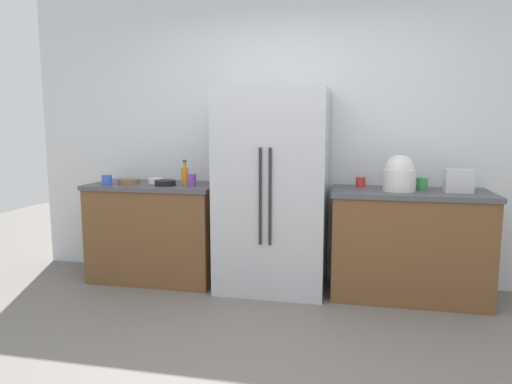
{
  "coord_description": "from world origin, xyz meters",
  "views": [
    {
      "loc": [
        0.58,
        -2.47,
        1.44
      ],
      "look_at": [
        -0.05,
        0.46,
        1.02
      ],
      "focal_mm": 32.6,
      "sensor_mm": 36.0,
      "label": 1
    }
  ],
  "objects": [
    {
      "name": "refrigerator",
      "position": [
        -0.13,
        1.5,
        0.88
      ],
      "size": [
        0.94,
        0.67,
        1.76
      ],
      "color": "#B7BABF",
      "rests_on": "ground_plane"
    },
    {
      "name": "counter_right",
      "position": [
        1.04,
        1.53,
        0.46
      ],
      "size": [
        1.28,
        0.63,
        0.91
      ],
      "color": "brown",
      "rests_on": "ground_plane"
    },
    {
      "name": "rice_cooker",
      "position": [
        0.94,
        1.5,
        1.05
      ],
      "size": [
        0.27,
        0.27,
        0.3
      ],
      "color": "silver",
      "rests_on": "counter_right"
    },
    {
      "name": "kitchen_back_panel",
      "position": [
        0.0,
        1.89,
        1.45
      ],
      "size": [
        5.2,
        0.1,
        2.91
      ],
      "primitive_type": "cube",
      "color": "silver",
      "rests_on": "ground_plane"
    },
    {
      "name": "bowl_c",
      "position": [
        -1.09,
        1.42,
        0.94
      ],
      "size": [
        0.19,
        0.19,
        0.05
      ],
      "primitive_type": "cylinder",
      "color": "black",
      "rests_on": "counter_left"
    },
    {
      "name": "cup_a",
      "position": [
        1.13,
        1.61,
        0.96
      ],
      "size": [
        0.09,
        0.09,
        0.1
      ],
      "primitive_type": "cylinder",
      "color": "green",
      "rests_on": "counter_right"
    },
    {
      "name": "counter_left",
      "position": [
        -1.25,
        1.53,
        0.46
      ],
      "size": [
        1.2,
        0.63,
        0.91
      ],
      "color": "brown",
      "rests_on": "ground_plane"
    },
    {
      "name": "cup_c",
      "position": [
        -1.63,
        1.35,
        0.96
      ],
      "size": [
        0.09,
        0.09,
        0.09
      ],
      "primitive_type": "cylinder",
      "color": "blue",
      "rests_on": "counter_left"
    },
    {
      "name": "cup_d",
      "position": [
        -0.85,
        1.45,
        0.96
      ],
      "size": [
        0.07,
        0.07,
        0.11
      ],
      "primitive_type": "cylinder",
      "color": "purple",
      "rests_on": "counter_left"
    },
    {
      "name": "bowl_a",
      "position": [
        -1.24,
        1.54,
        0.94
      ],
      "size": [
        0.14,
        0.14,
        0.05
      ],
      "primitive_type": "cylinder",
      "color": "white",
      "rests_on": "counter_left"
    },
    {
      "name": "bottle_a",
      "position": [
        -0.97,
        1.6,
        1.0
      ],
      "size": [
        0.06,
        0.06,
        0.22
      ],
      "color": "orange",
      "rests_on": "counter_left"
    },
    {
      "name": "toaster",
      "position": [
        1.39,
        1.5,
        1.01
      ],
      "size": [
        0.21,
        0.15,
        0.19
      ],
      "primitive_type": "cube",
      "color": "silver",
      "rests_on": "counter_right"
    },
    {
      "name": "cup_b",
      "position": [
        0.63,
        1.69,
        0.95
      ],
      "size": [
        0.08,
        0.08,
        0.09
      ],
      "primitive_type": "cylinder",
      "color": "red",
      "rests_on": "counter_right"
    },
    {
      "name": "bowl_b",
      "position": [
        -1.47,
        1.46,
        0.93
      ],
      "size": [
        0.2,
        0.2,
        0.05
      ],
      "primitive_type": "cylinder",
      "color": "brown",
      "rests_on": "counter_left"
    },
    {
      "name": "ground_plane",
      "position": [
        0.0,
        0.0,
        0.0
      ],
      "size": [
        10.41,
        10.41,
        0.0
      ],
      "primitive_type": "plane",
      "color": "slate"
    }
  ]
}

